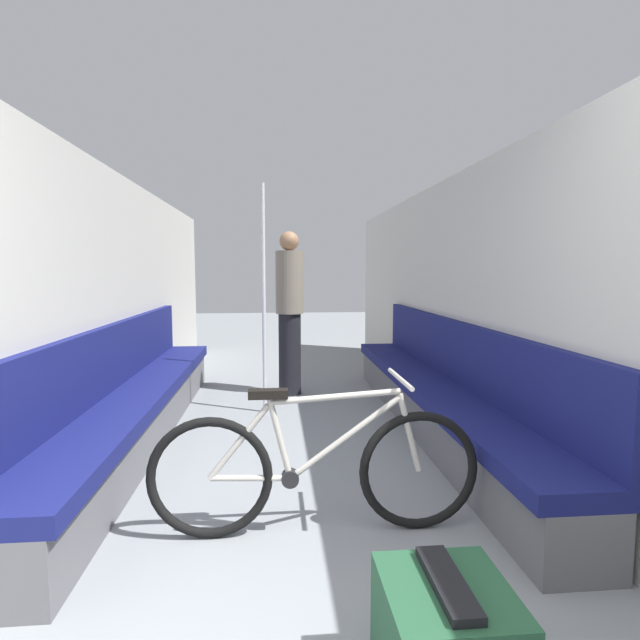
{
  "coord_description": "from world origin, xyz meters",
  "views": [
    {
      "loc": [
        -0.12,
        -1.1,
        1.37
      ],
      "look_at": [
        0.27,
        3.22,
        0.94
      ],
      "focal_mm": 28.0,
      "sensor_mm": 36.0,
      "label": 1
    }
  ],
  "objects": [
    {
      "name": "wall_right",
      "position": [
        1.49,
        2.91,
        1.1
      ],
      "size": [
        0.1,
        9.02,
        2.2
      ],
      "primitive_type": "cube",
      "color": "beige",
      "rests_on": "ground"
    },
    {
      "name": "passenger_standing",
      "position": [
        0.04,
        4.36,
        0.93
      ],
      "size": [
        0.3,
        0.3,
        1.79
      ],
      "rotation": [
        0.0,
        0.0,
        2.66
      ],
      "color": "black",
      "rests_on": "ground"
    },
    {
      "name": "bench_seat_row_left",
      "position": [
        -1.24,
        2.95,
        0.3
      ],
      "size": [
        0.48,
        4.3,
        0.95
      ],
      "color": "#5B5B60",
      "rests_on": "ground"
    },
    {
      "name": "bench_seat_row_right",
      "position": [
        1.24,
        2.95,
        0.3
      ],
      "size": [
        0.48,
        4.3,
        0.95
      ],
      "color": "#5B5B60",
      "rests_on": "ground"
    },
    {
      "name": "bicycle",
      "position": [
        0.08,
        1.39,
        0.34
      ],
      "size": [
        1.73,
        0.46,
        0.83
      ],
      "rotation": [
        0.0,
        0.0,
        -0.29
      ],
      "color": "black",
      "rests_on": "ground"
    },
    {
      "name": "wall_left",
      "position": [
        -1.49,
        2.91,
        1.1
      ],
      "size": [
        0.1,
        9.02,
        2.2
      ],
      "primitive_type": "cube",
      "color": "beige",
      "rests_on": "ground"
    },
    {
      "name": "grab_pole_near",
      "position": [
        -0.23,
        3.67,
        1.06
      ],
      "size": [
        0.08,
        0.08,
        2.18
      ],
      "color": "gray",
      "rests_on": "ground"
    }
  ]
}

